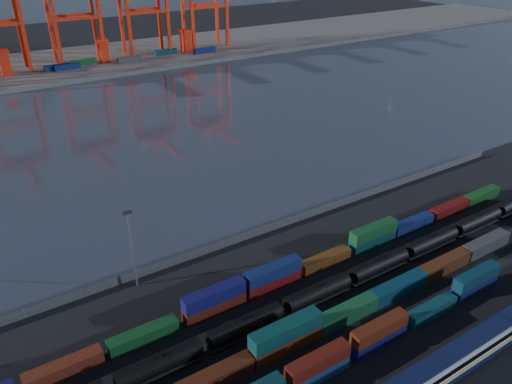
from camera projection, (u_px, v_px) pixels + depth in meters
ground at (345, 304)px, 91.65m from camera, size 700.00×700.00×0.00m
harbor_water at (136, 131)px, 169.48m from camera, size 700.00×700.00×0.00m
far_quay at (59, 65)px, 246.85m from camera, size 700.00×70.00×2.00m
container_row_south at (332, 361)px, 76.97m from camera, size 139.55×2.26×4.81m
container_row_mid at (375, 298)px, 90.68m from camera, size 142.45×2.64×5.63m
container_row_north at (257, 286)px, 93.25m from camera, size 141.24×2.43×5.17m
tanker_string at (349, 279)px, 94.71m from camera, size 122.82×3.08×4.40m
waterfront_fence at (261, 231)px, 111.93m from camera, size 160.12×0.12×2.20m
yard_light_mast at (132, 245)px, 92.16m from camera, size 1.60×0.40×16.60m
quay_containers at (41, 70)px, 229.72m from camera, size 172.58×10.99×2.60m
straddle_carriers at (56, 56)px, 235.04m from camera, size 140.00×7.00×11.10m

